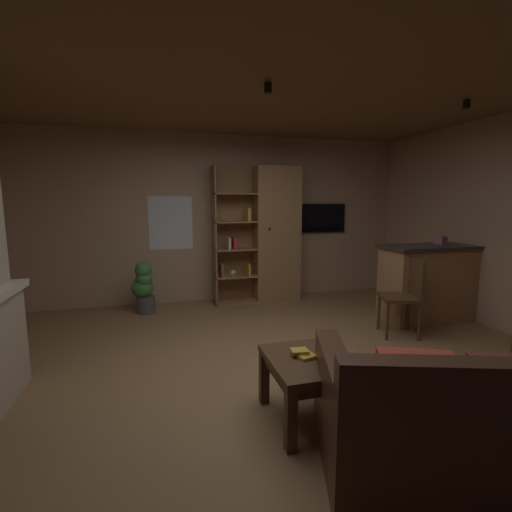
% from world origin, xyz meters
% --- Properties ---
extents(floor, '(6.21, 5.50, 0.02)m').
position_xyz_m(floor, '(0.00, 0.00, -0.01)').
color(floor, olive).
rests_on(floor, ground).
extents(wall_back, '(6.33, 0.06, 2.63)m').
position_xyz_m(wall_back, '(0.00, 2.78, 1.32)').
color(wall_back, tan).
rests_on(wall_back, ground).
extents(ceiling, '(6.21, 5.50, 0.02)m').
position_xyz_m(ceiling, '(0.00, 0.00, 2.64)').
color(ceiling, brown).
extents(window_pane_back, '(0.66, 0.01, 0.82)m').
position_xyz_m(window_pane_back, '(-0.73, 2.75, 1.26)').
color(window_pane_back, white).
extents(bookshelf_cabinet, '(1.37, 0.41, 2.13)m').
position_xyz_m(bookshelf_cabinet, '(0.82, 2.51, 1.05)').
color(bookshelf_cabinet, '#997047').
rests_on(bookshelf_cabinet, ground).
extents(kitchen_bar_counter, '(1.51, 0.59, 1.02)m').
position_xyz_m(kitchen_bar_counter, '(2.66, 0.95, 0.51)').
color(kitchen_bar_counter, '#997047').
rests_on(kitchen_bar_counter, ground).
extents(tissue_box, '(0.14, 0.14, 0.11)m').
position_xyz_m(tissue_box, '(2.74, 1.01, 1.07)').
color(tissue_box, '#995972').
rests_on(tissue_box, kitchen_bar_counter).
extents(leather_couch, '(1.73, 1.37, 0.84)m').
position_xyz_m(leather_couch, '(0.69, -1.45, 0.30)').
color(leather_couch, '#4C2D1E').
rests_on(leather_couch, ground).
extents(coffee_table, '(0.61, 0.67, 0.47)m').
position_xyz_m(coffee_table, '(0.10, -0.74, 0.38)').
color(coffee_table, '#4C331E').
rests_on(coffee_table, ground).
extents(table_book_0, '(0.15, 0.12, 0.02)m').
position_xyz_m(table_book_0, '(0.07, -0.74, 0.48)').
color(table_book_0, gold).
rests_on(table_book_0, coffee_table).
extents(table_book_1, '(0.13, 0.11, 0.02)m').
position_xyz_m(table_book_1, '(0.03, -0.69, 0.50)').
color(table_book_1, gold).
rests_on(table_book_1, coffee_table).
extents(dining_chair, '(0.53, 0.53, 0.92)m').
position_xyz_m(dining_chair, '(1.88, 0.53, 0.53)').
color(dining_chair, '#4C331E').
rests_on(dining_chair, ground).
extents(potted_floor_plant, '(0.32, 0.32, 0.75)m').
position_xyz_m(potted_floor_plant, '(-1.15, 2.28, 0.38)').
color(potted_floor_plant, '#4C4C51').
rests_on(potted_floor_plant, ground).
extents(wall_mounted_tv, '(0.87, 0.06, 0.49)m').
position_xyz_m(wall_mounted_tv, '(1.79, 2.72, 1.31)').
color(wall_mounted_tv, black).
extents(track_light_spot_1, '(0.07, 0.07, 0.09)m').
position_xyz_m(track_light_spot_1, '(0.04, 0.17, 2.56)').
color(track_light_spot_1, black).
extents(track_light_spot_2, '(0.07, 0.07, 0.09)m').
position_xyz_m(track_light_spot_2, '(2.14, 0.14, 2.56)').
color(track_light_spot_2, black).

